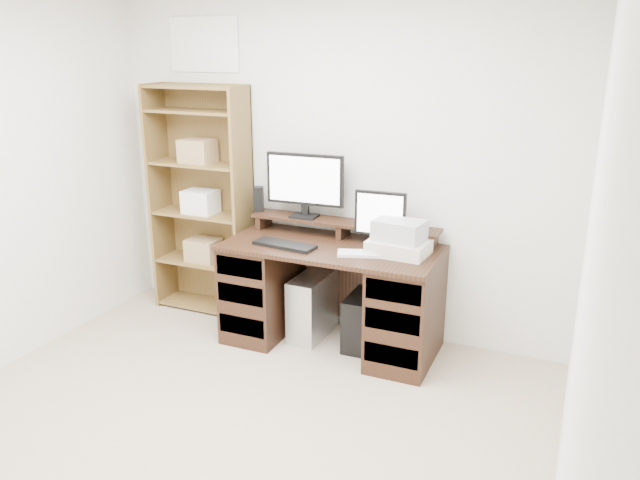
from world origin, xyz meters
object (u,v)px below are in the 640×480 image
Objects in this scene: monitor_wide at (305,182)px; tower_silver at (313,305)px; desk at (332,294)px; bookshelf at (202,199)px; tower_black at (361,320)px; printer at (399,247)px; monitor_small at (380,217)px.

monitor_wide is 0.91m from tower_silver.
desk is 3.18× the size of tower_silver.
tower_black is at bearing -6.41° from bookshelf.
printer is 0.82× the size of tower_silver.
desk is 3.87× the size of monitor_small.
printer is (0.78, -0.21, -0.33)m from monitor_wide.
monitor_small is 0.88m from tower_silver.
printer is (0.48, 0.00, 0.41)m from desk.
bookshelf is (-1.40, 0.16, 0.72)m from tower_black.
monitor_small is at bearing 152.17° from printer.
monitor_wide is at bearing 168.37° from printer.
tower_black is (0.39, -0.02, -0.04)m from tower_silver.
monitor_small reaches higher than tower_black.
bookshelf is at bearing 176.34° from printer.
tower_silver is 0.26× the size of bookshelf.
printer is 0.98× the size of tower_black.
desk reaches higher than tower_black.
desk is at bearing -37.77° from monitor_wide.
tower_black is at bearing -20.14° from monitor_wide.
desk is at bearing -163.69° from monitor_small.
printer reaches higher than tower_black.
bookshelf is (-0.89, -0.00, -0.21)m from monitor_wide.
monitor_small reaches higher than tower_silver.
printer reaches higher than desk.
monitor_small is at bearing -4.03° from bookshelf.
tower_silver is at bearing -179.20° from monitor_small.
monitor_small is at bearing -12.70° from monitor_wide.
monitor_wide reaches higher than desk.
monitor_wide reaches higher than tower_silver.
bookshelf reaches higher than printer.
printer is (0.17, -0.10, -0.16)m from monitor_small.
monitor_small is 0.99× the size of tower_black.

